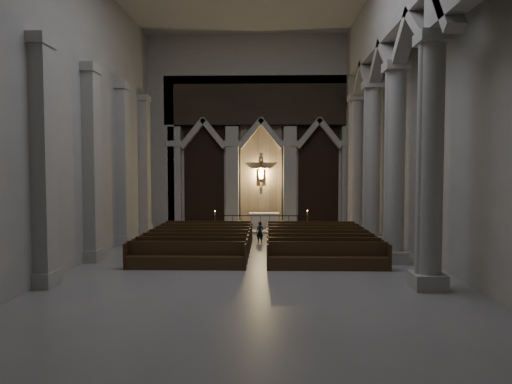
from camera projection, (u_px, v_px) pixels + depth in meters
room at (256, 65)px, 16.70m from camera, size 24.00×24.10×12.00m
sanctuary_wall at (261, 123)px, 28.27m from camera, size 14.00×0.77×12.00m
right_arcade at (397, 66)px, 17.88m from camera, size 1.00×24.00×12.00m
left_pilasters at (109, 166)px, 20.56m from camera, size 0.60×13.00×8.03m
sanctuary_step at (261, 230)px, 27.68m from camera, size 8.50×2.60×0.15m
altar at (264, 220)px, 27.99m from camera, size 1.83×0.73×0.93m
altar_rail at (261, 221)px, 26.73m from camera, size 5.56×0.09×1.09m
candle_stand_left at (215, 228)px, 26.43m from camera, size 0.23×0.23×1.37m
candle_stand_right at (307, 228)px, 26.36m from camera, size 0.23×0.23×1.39m
pews at (258, 245)px, 20.57m from camera, size 10.03×7.18×1.03m
worshipper at (260, 232)px, 23.22m from camera, size 0.47×0.40×1.10m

